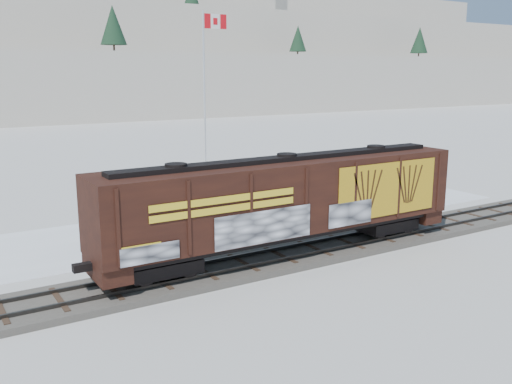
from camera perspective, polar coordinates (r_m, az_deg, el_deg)
ground at (r=26.74m, az=2.45°, el=-6.90°), size 500.00×500.00×0.00m
rail_track at (r=26.69m, az=2.45°, el=-6.60°), size 50.00×3.40×0.43m
parking_strip at (r=32.93m, az=-4.90°, el=-3.26°), size 40.00×8.00×0.03m
hopper_railcar at (r=26.10m, az=3.07°, el=-0.69°), size 18.07×3.06×4.48m
flagpole at (r=41.23m, az=-4.99°, el=6.60°), size 2.30×0.90×12.75m
car_silver at (r=31.06m, az=-11.36°, el=-2.73°), size 5.40×3.54×1.71m
car_white at (r=33.62m, az=-4.10°, el=-1.48°), size 4.97×1.90×1.62m
car_dark at (r=34.13m, az=2.01°, el=-1.30°), size 5.76×3.51×1.56m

